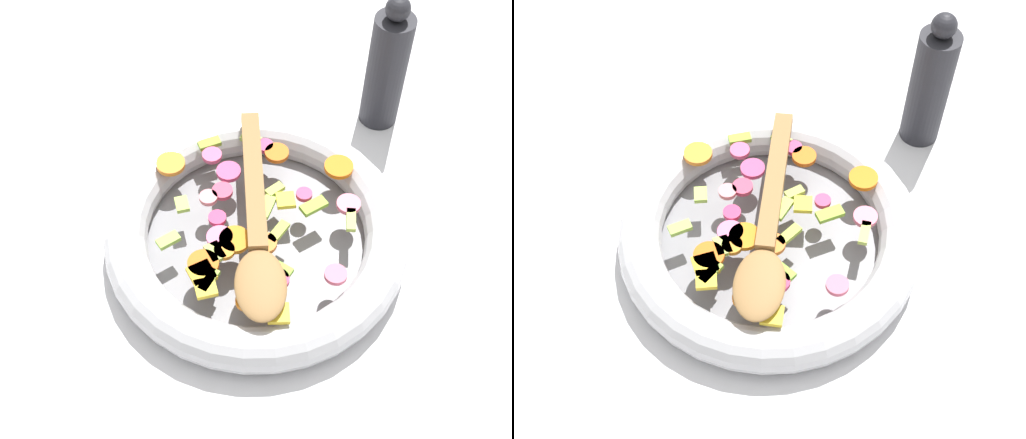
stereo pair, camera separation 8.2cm
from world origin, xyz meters
TOP-DOWN VIEW (x-y plane):
  - ground_plane at (0.00, 0.00)m, footprint 4.00×4.00m
  - skillet at (0.00, 0.00)m, footprint 0.36×0.36m
  - chopped_vegetables at (-0.00, 0.01)m, footprint 0.27×0.28m
  - wooden_spoon at (-0.02, -0.02)m, footprint 0.25×0.22m
  - pepper_mill at (0.27, 0.00)m, footprint 0.05×0.05m

SIDE VIEW (x-z plane):
  - ground_plane at x=0.00m, z-range 0.00..0.00m
  - skillet at x=0.00m, z-range 0.00..0.05m
  - chopped_vegetables at x=0.00m, z-range 0.05..0.06m
  - wooden_spoon at x=-0.02m, z-range 0.06..0.07m
  - pepper_mill at x=0.27m, z-range -0.01..0.19m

